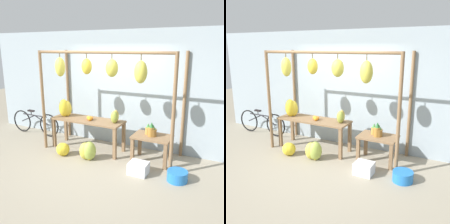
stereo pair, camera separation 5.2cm
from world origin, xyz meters
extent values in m
plane|color=gray|center=(0.00, 0.00, 0.00)|extent=(20.00, 20.00, 0.00)
cube|color=#99A8B2|center=(0.00, 1.45, 1.40)|extent=(8.00, 0.08, 2.80)
cylinder|color=brown|center=(-1.54, 0.38, 1.16)|extent=(0.07, 0.07, 2.33)
cylinder|color=brown|center=(1.54, 0.38, 1.16)|extent=(0.07, 0.07, 2.33)
cylinder|color=brown|center=(-1.54, 1.36, 1.16)|extent=(0.07, 0.07, 2.33)
cylinder|color=brown|center=(1.54, 1.36, 1.16)|extent=(0.07, 0.07, 2.33)
cylinder|color=brown|center=(0.00, 0.38, 2.30)|extent=(3.07, 0.06, 0.06)
cylinder|color=brown|center=(-0.98, 0.38, 2.23)|extent=(0.02, 0.02, 0.08)
ellipsoid|color=gold|center=(-0.98, 0.38, 1.98)|extent=(0.23, 0.21, 0.41)
cylinder|color=brown|center=(-0.30, 0.38, 2.22)|extent=(0.02, 0.02, 0.09)
ellipsoid|color=gold|center=(-0.30, 0.38, 2.01)|extent=(0.22, 0.20, 0.32)
cylinder|color=brown|center=(0.28, 0.38, 2.22)|extent=(0.02, 0.02, 0.09)
ellipsoid|color=gold|center=(0.28, 0.38, 2.00)|extent=(0.25, 0.23, 0.35)
cylinder|color=brown|center=(0.88, 0.38, 2.21)|extent=(0.02, 0.02, 0.11)
ellipsoid|color=gold|center=(0.88, 0.38, 1.95)|extent=(0.25, 0.23, 0.43)
cube|color=brown|center=(-0.56, 0.77, 0.73)|extent=(1.76, 0.58, 0.04)
cube|color=brown|center=(-1.39, 0.53, 0.35)|extent=(0.07, 0.07, 0.71)
cube|color=brown|center=(0.27, 0.53, 0.35)|extent=(0.07, 0.07, 0.71)
cube|color=brown|center=(-1.39, 1.01, 0.35)|extent=(0.07, 0.07, 0.71)
cube|color=brown|center=(0.27, 1.01, 0.35)|extent=(0.07, 0.07, 0.71)
cube|color=brown|center=(1.03, 0.78, 0.56)|extent=(0.81, 0.56, 0.04)
cube|color=brown|center=(0.68, 0.55, 0.27)|extent=(0.07, 0.07, 0.54)
cube|color=brown|center=(1.39, 0.55, 0.27)|extent=(0.07, 0.07, 0.54)
cube|color=brown|center=(0.68, 1.01, 0.27)|extent=(0.07, 0.07, 0.54)
cube|color=brown|center=(1.39, 1.01, 0.27)|extent=(0.07, 0.07, 0.54)
ellipsoid|color=gold|center=(-1.15, 0.78, 0.94)|extent=(0.26, 0.24, 0.39)
ellipsoid|color=gold|center=(-1.20, 0.81, 0.94)|extent=(0.30, 0.31, 0.38)
ellipsoid|color=yellow|center=(-1.20, 0.72, 0.96)|extent=(0.32, 0.32, 0.43)
sphere|color=orange|center=(-0.45, 0.75, 0.79)|extent=(0.09, 0.09, 0.09)
sphere|color=orange|center=(-0.44, 0.68, 0.79)|extent=(0.09, 0.09, 0.09)
sphere|color=orange|center=(-0.49, 0.74, 0.79)|extent=(0.08, 0.08, 0.08)
sphere|color=orange|center=(-0.49, 0.74, 0.79)|extent=(0.09, 0.09, 0.09)
sphere|color=orange|center=(-0.47, 0.79, 0.78)|extent=(0.07, 0.07, 0.07)
sphere|color=orange|center=(-0.54, 0.78, 0.79)|extent=(0.08, 0.08, 0.08)
sphere|color=orange|center=(-0.52, 0.75, 0.80)|extent=(0.09, 0.09, 0.09)
sphere|color=orange|center=(-0.49, 0.73, 0.79)|extent=(0.09, 0.09, 0.09)
sphere|color=orange|center=(-0.51, 0.76, 0.79)|extent=(0.08, 0.08, 0.08)
sphere|color=orange|center=(-0.49, 0.72, 0.79)|extent=(0.09, 0.09, 0.09)
cylinder|color=olive|center=(1.05, 0.77, 0.66)|extent=(0.15, 0.15, 0.16)
cone|color=#337538|center=(1.05, 0.77, 0.79)|extent=(0.10, 0.10, 0.10)
cylinder|color=olive|center=(1.01, 0.79, 0.67)|extent=(0.15, 0.15, 0.17)
cone|color=#337538|center=(1.01, 0.79, 0.81)|extent=(0.10, 0.10, 0.13)
cylinder|color=#A3702D|center=(1.02, 0.74, 0.68)|extent=(0.13, 0.13, 0.20)
cone|color=#337538|center=(1.02, 0.74, 0.83)|extent=(0.09, 0.09, 0.10)
cylinder|color=#B27F38|center=(0.91, 0.85, 0.66)|extent=(0.12, 0.12, 0.15)
cone|color=#428442|center=(0.91, 0.85, 0.78)|extent=(0.08, 0.08, 0.10)
ellipsoid|color=yellow|center=(-0.85, 0.19, 0.15)|extent=(0.26, 0.28, 0.29)
ellipsoid|color=yellow|center=(-0.89, 0.18, 0.15)|extent=(0.34, 0.36, 0.29)
ellipsoid|color=gold|center=(-0.20, 0.25, 0.19)|extent=(0.31, 0.31, 0.38)
ellipsoid|color=#9EB247|center=(-0.20, 0.25, 0.21)|extent=(0.38, 0.37, 0.42)
ellipsoid|color=gold|center=(-0.30, 0.25, 0.19)|extent=(0.35, 0.36, 0.38)
ellipsoid|color=yellow|center=(-0.20, 0.24, 0.20)|extent=(0.27, 0.28, 0.39)
cube|color=silver|center=(0.97, 0.14, 0.12)|extent=(0.36, 0.32, 0.23)
cylinder|color=blue|center=(1.71, 0.21, 0.10)|extent=(0.38, 0.38, 0.20)
torus|color=black|center=(-2.96, 1.02, 0.32)|extent=(0.64, 0.04, 0.64)
torus|color=black|center=(-1.97, 1.03, 0.32)|extent=(0.64, 0.04, 0.64)
cylinder|color=black|center=(-2.46, 1.02, 0.55)|extent=(0.84, 0.04, 0.03)
cylinder|color=black|center=(-2.71, 1.02, 0.43)|extent=(0.51, 0.03, 0.25)
cylinder|color=black|center=(-2.22, 1.03, 0.43)|extent=(0.51, 0.03, 0.25)
cylinder|color=black|center=(-2.59, 1.02, 0.60)|extent=(0.02, 0.02, 0.10)
cube|color=black|center=(-2.59, 1.02, 0.67)|extent=(0.20, 0.08, 0.04)
cylinder|color=black|center=(-2.07, 1.03, 0.60)|extent=(0.02, 0.02, 0.10)
ellipsoid|color=#93A33D|center=(0.15, 0.76, 0.89)|extent=(0.18, 0.15, 0.28)
ellipsoid|color=#93A33D|center=(0.14, 0.86, 0.89)|extent=(0.15, 0.18, 0.28)
ellipsoid|color=#B2993D|center=(0.15, 0.83, 0.89)|extent=(0.14, 0.12, 0.29)
camera|label=1|loc=(2.49, -4.04, 2.39)|focal=40.00mm
camera|label=2|loc=(2.53, -4.01, 2.39)|focal=40.00mm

